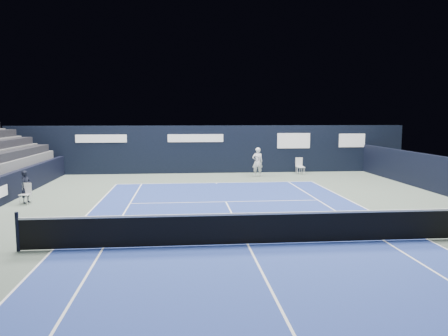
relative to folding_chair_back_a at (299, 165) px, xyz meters
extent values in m
plane|color=#516054|center=(-5.68, -13.29, -0.60)|extent=(48.00, 48.00, 0.00)
cube|color=navy|center=(-5.68, -15.29, -0.59)|extent=(10.97, 23.77, 0.01)
cube|color=silver|center=(0.00, -0.09, -0.11)|extent=(0.47, 0.44, 0.04)
cube|color=silver|center=(0.00, 0.12, 0.18)|extent=(0.47, 0.04, 0.55)
cylinder|color=silver|center=(0.20, 0.09, -0.36)|extent=(0.03, 0.03, 0.49)
cylinder|color=silver|center=(-0.20, 0.09, -0.36)|extent=(0.03, 0.03, 0.49)
cylinder|color=silver|center=(0.20, -0.28, -0.36)|extent=(0.03, 0.03, 0.49)
cylinder|color=silver|center=(-0.20, -0.28, -0.36)|extent=(0.03, 0.03, 0.49)
cube|color=white|center=(0.05, -0.19, -0.15)|extent=(0.53, 0.52, 0.04)
cube|color=white|center=(-0.01, -0.01, 0.11)|extent=(0.41, 0.16, 0.51)
cylinder|color=white|center=(0.17, 0.03, -0.38)|extent=(0.02, 0.02, 0.44)
cylinder|color=white|center=(-0.18, -0.08, -0.38)|extent=(0.02, 0.02, 0.44)
cylinder|color=white|center=(0.27, -0.30, -0.38)|extent=(0.02, 0.02, 0.44)
cylinder|color=white|center=(-0.07, -0.41, -0.38)|extent=(0.02, 0.02, 0.44)
cube|color=silver|center=(-14.18, -8.60, -0.18)|extent=(0.46, 0.44, 0.04)
cube|color=silver|center=(-14.15, -8.42, 0.06)|extent=(0.40, 0.10, 0.47)
cylinder|color=silver|center=(-13.99, -8.47, -0.39)|extent=(0.02, 0.02, 0.42)
cylinder|color=silver|center=(-14.32, -8.41, -0.39)|extent=(0.02, 0.02, 0.42)
cylinder|color=silver|center=(-14.04, -8.78, -0.39)|extent=(0.02, 0.02, 0.42)
cylinder|color=silver|center=(-14.38, -8.72, -0.39)|extent=(0.02, 0.02, 0.42)
imported|color=black|center=(-14.24, -8.27, 0.10)|extent=(0.50, 0.60, 1.40)
cube|color=white|center=(-5.68, -3.41, -0.59)|extent=(10.97, 0.06, 0.00)
cube|color=white|center=(-0.19, -15.29, -0.59)|extent=(0.06, 23.77, 0.00)
cube|color=white|center=(-11.16, -15.29, -0.59)|extent=(0.06, 23.77, 0.00)
cube|color=white|center=(-1.56, -15.29, -0.59)|extent=(0.06, 23.77, 0.00)
cube|color=white|center=(-9.79, -15.29, -0.59)|extent=(0.06, 23.77, 0.00)
cube|color=white|center=(-5.68, -8.89, -0.59)|extent=(8.23, 0.06, 0.00)
cube|color=white|center=(-5.68, -15.29, -0.59)|extent=(0.06, 12.80, 0.00)
cube|color=white|center=(-5.68, -3.56, -0.59)|extent=(0.06, 0.30, 0.00)
cylinder|color=black|center=(-12.08, -15.29, -0.05)|extent=(0.10, 0.10, 1.10)
cube|color=black|center=(-5.68, -15.29, -0.14)|extent=(12.80, 0.03, 0.86)
cube|color=white|center=(-5.68, -15.29, 0.31)|extent=(12.80, 0.05, 0.06)
cube|color=black|center=(-5.68, 1.21, 0.95)|extent=(26.00, 0.60, 3.10)
cube|color=silver|center=(-12.68, 0.89, 1.70)|extent=(3.20, 0.02, 0.50)
cube|color=silver|center=(-6.68, 0.89, 1.70)|extent=(3.60, 0.02, 0.50)
cube|color=silver|center=(-0.18, 0.89, 1.50)|extent=(2.20, 0.02, 1.00)
cube|color=silver|center=(3.82, 0.89, 1.50)|extent=(1.80, 0.02, 0.90)
imported|color=silver|center=(-2.93, -0.99, 0.30)|extent=(0.67, 0.45, 1.80)
cylinder|color=black|center=(-3.08, -1.29, 0.45)|extent=(0.03, 0.29, 0.13)
torus|color=black|center=(-3.08, -1.54, 0.55)|extent=(0.30, 0.13, 0.29)
camera|label=1|loc=(-7.53, -27.47, 3.10)|focal=35.00mm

